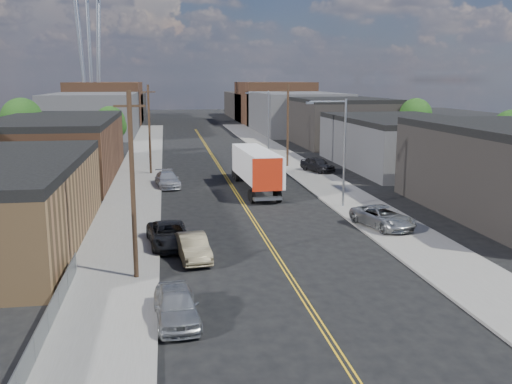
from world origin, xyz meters
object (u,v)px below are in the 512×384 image
object	(u,v)px
car_left_c	(169,235)
car_left_d	(167,180)
car_left_a	(176,305)
car_right_lot_c	(318,164)
car_left_b	(193,247)
car_right_lot_a	(383,217)
semi_truck	(254,166)

from	to	relation	value
car_left_c	car_left_d	size ratio (longest dim) A/B	1.04
car_left_a	car_right_lot_c	xyz separation A→B (m)	(16.90, 39.07, 0.18)
car_left_c	car_left_d	distance (m)	20.86
car_left_a	car_left_c	bearing A→B (deg)	86.84
car_left_b	car_right_lot_a	world-z (taller)	car_right_lot_a
semi_truck	car_left_c	bearing A→B (deg)	-117.21
car_left_a	car_left_d	world-z (taller)	car_left_a
car_left_c	car_left_d	world-z (taller)	car_left_d
semi_truck	car_left_c	distance (m)	20.55
car_left_d	car_right_lot_a	world-z (taller)	car_right_lot_a
car_left_c	car_right_lot_c	world-z (taller)	car_right_lot_c
semi_truck	car_right_lot_a	bearing A→B (deg)	-71.35
car_right_lot_c	semi_truck	bearing A→B (deg)	-157.72
semi_truck	car_left_b	world-z (taller)	semi_truck
semi_truck	car_left_a	size ratio (longest dim) A/B	3.32
car_left_d	semi_truck	bearing A→B (deg)	-21.51
car_left_a	car_right_lot_a	distance (m)	20.26
car_right_lot_a	car_right_lot_c	bearing A→B (deg)	69.60
car_left_d	car_left_c	bearing A→B (deg)	-97.06
car_left_b	car_right_lot_a	size ratio (longest dim) A/B	0.85
car_left_b	car_left_a	bearing A→B (deg)	-104.27
car_left_a	semi_truck	bearing A→B (deg)	70.87
car_left_c	car_left_b	bearing A→B (deg)	-72.54
semi_truck	car_right_lot_c	distance (m)	12.24
semi_truck	car_left_d	xyz separation A→B (m)	(-8.39, 2.16, -1.52)
semi_truck	car_left_a	world-z (taller)	semi_truck
car_left_b	car_left_d	size ratio (longest dim) A/B	0.88
car_left_c	car_right_lot_c	distance (m)	32.12
car_left_b	car_left_d	bearing A→B (deg)	86.49
car_right_lot_a	car_left_d	bearing A→B (deg)	112.63
semi_truck	car_left_b	distance (m)	22.87
semi_truck	car_right_lot_c	world-z (taller)	semi_truck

